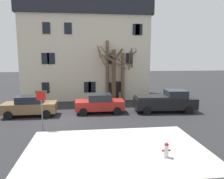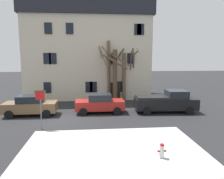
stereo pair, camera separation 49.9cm
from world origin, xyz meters
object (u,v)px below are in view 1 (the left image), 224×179
at_px(car_red_sedan, 100,103).
at_px(fire_hydrant, 166,150).
at_px(street_sign_pole, 41,103).
at_px(car_brown_sedan, 30,106).
at_px(tree_bare_near, 107,68).
at_px(pickup_truck_black, 165,101).
at_px(tree_bare_far, 124,73).
at_px(tree_bare_mid, 114,73).
at_px(bicycle_leaning, 33,101).
at_px(building_main, 86,51).

xyz_separation_m(car_red_sedan, fire_hydrant, (2.64, -9.29, -0.35)).
xyz_separation_m(car_red_sedan, street_sign_pole, (-4.15, -4.24, 1.07)).
bearing_deg(street_sign_pole, car_brown_sedan, 114.47).
bearing_deg(tree_bare_near, pickup_truck_black, -48.31).
bearing_deg(tree_bare_far, fire_hydrant, -91.69).
bearing_deg(tree_bare_mid, car_brown_sedan, -147.37).
xyz_separation_m(tree_bare_near, tree_bare_far, (1.94, -0.17, -0.52)).
distance_m(pickup_truck_black, bicycle_leaning, 13.45).
xyz_separation_m(tree_bare_far, car_red_sedan, (-3.06, -5.03, -2.33)).
relative_size(car_brown_sedan, bicycle_leaning, 2.50).
relative_size(car_brown_sedan, car_red_sedan, 1.02).
relative_size(fire_hydrant, bicycle_leaning, 0.42).
xyz_separation_m(tree_bare_far, street_sign_pole, (-7.21, -9.26, -1.26)).
bearing_deg(tree_bare_near, car_red_sedan, -102.19).
distance_m(building_main, fire_hydrant, 19.04).
relative_size(building_main, tree_bare_near, 2.23).
bearing_deg(pickup_truck_black, tree_bare_near, 131.69).
distance_m(fire_hydrant, bicycle_leaning, 16.40).
distance_m(car_red_sedan, bicycle_leaning, 7.92).
bearing_deg(bicycle_leaning, pickup_truck_black, -19.29).
xyz_separation_m(building_main, tree_bare_far, (4.14, -3.61, -2.55)).
height_order(tree_bare_mid, car_brown_sedan, tree_bare_mid).
xyz_separation_m(tree_bare_mid, fire_hydrant, (0.81, -13.92, -2.68)).
bearing_deg(tree_bare_far, street_sign_pole, -127.88).
xyz_separation_m(pickup_truck_black, bicycle_leaning, (-12.69, 4.44, -0.59)).
bearing_deg(building_main, car_red_sedan, -82.89).
bearing_deg(car_red_sedan, street_sign_pole, -134.39).
bearing_deg(tree_bare_far, pickup_truck_black, -61.07).
distance_m(tree_bare_near, street_sign_pole, 10.95).
bearing_deg(tree_bare_far, car_brown_sedan, -149.16).
relative_size(tree_bare_near, bicycle_leaning, 3.85).
bearing_deg(car_brown_sedan, bicycle_leaning, 99.84).
distance_m(pickup_truck_black, street_sign_pole, 10.92).
height_order(car_brown_sedan, car_red_sedan, car_brown_sedan).
relative_size(tree_bare_near, car_brown_sedan, 1.54).
bearing_deg(pickup_truck_black, car_brown_sedan, -179.61).
distance_m(car_red_sedan, street_sign_pole, 6.02).
distance_m(car_brown_sedan, bicycle_leaning, 4.62).
xyz_separation_m(pickup_truck_black, street_sign_pole, (-10.13, -3.98, 0.96)).
bearing_deg(car_brown_sedan, fire_hydrant, -46.28).
relative_size(building_main, tree_bare_far, 2.52).
bearing_deg(car_red_sedan, tree_bare_far, 58.67).
xyz_separation_m(car_red_sedan, bicycle_leaning, (-6.71, 4.19, -0.48)).
height_order(street_sign_pole, bicycle_leaning, street_sign_pole).
height_order(tree_bare_mid, car_red_sedan, tree_bare_mid).
bearing_deg(bicycle_leaning, tree_bare_near, 7.37).
height_order(car_red_sedan, bicycle_leaning, car_red_sedan).
bearing_deg(bicycle_leaning, car_red_sedan, -31.97).
bearing_deg(tree_bare_mid, bicycle_leaning, -177.04).
bearing_deg(street_sign_pole, pickup_truck_black, 21.46).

